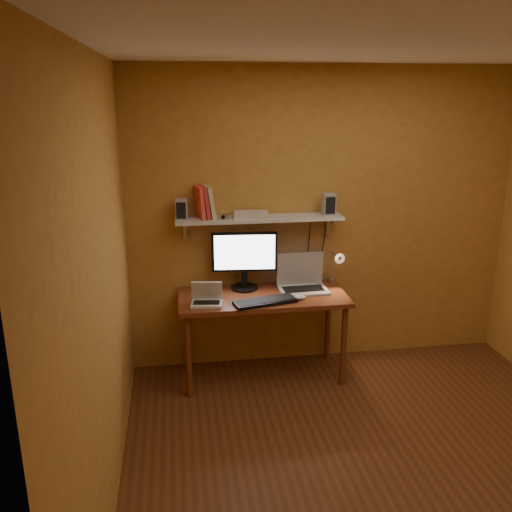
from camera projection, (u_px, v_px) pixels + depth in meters
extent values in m
cube|color=#5F3018|center=(381.00, 466.00, 3.60)|extent=(3.40, 3.20, 0.02)
cube|color=silver|center=(414.00, 44.00, 2.84)|extent=(3.40, 3.20, 0.02)
cube|color=#B58537|center=(323.00, 220.00, 4.74)|extent=(3.40, 0.02, 2.60)
cube|color=#B58537|center=(100.00, 295.00, 2.98)|extent=(0.02, 3.20, 2.60)
cube|color=brown|center=(263.00, 298.00, 4.51)|extent=(1.40, 0.60, 0.04)
cylinder|color=brown|center=(188.00, 357.00, 4.30)|extent=(0.05, 0.05, 0.71)
cylinder|color=brown|center=(344.00, 346.00, 4.48)|extent=(0.05, 0.05, 0.71)
cylinder|color=brown|center=(187.00, 332.00, 4.76)|extent=(0.05, 0.05, 0.71)
cylinder|color=brown|center=(328.00, 323.00, 4.94)|extent=(0.05, 0.05, 0.71)
cube|color=silver|center=(260.00, 218.00, 4.51)|extent=(1.40, 0.25, 0.02)
cube|color=silver|center=(185.00, 230.00, 4.56)|extent=(0.03, 0.03, 0.18)
cube|color=silver|center=(328.00, 225.00, 4.73)|extent=(0.03, 0.03, 0.18)
cylinder|color=black|center=(245.00, 288.00, 4.66)|extent=(0.25, 0.25, 0.02)
cube|color=black|center=(244.00, 278.00, 4.64)|extent=(0.06, 0.05, 0.17)
cube|color=black|center=(244.00, 252.00, 4.57)|extent=(0.55, 0.08, 0.34)
cube|color=white|center=(245.00, 252.00, 4.55)|extent=(0.51, 0.05, 0.30)
cube|color=#999BA1|center=(303.00, 290.00, 4.60)|extent=(0.41, 0.29, 0.02)
cube|color=black|center=(303.00, 289.00, 4.60)|extent=(0.35, 0.16, 0.00)
cube|color=#999BA1|center=(300.00, 268.00, 4.68)|extent=(0.41, 0.05, 0.29)
cube|color=#121538|center=(300.00, 268.00, 4.68)|extent=(0.36, 0.03, 0.24)
cube|color=silver|center=(207.00, 304.00, 4.30)|extent=(0.26, 0.20, 0.02)
cube|color=black|center=(207.00, 302.00, 4.29)|extent=(0.22, 0.12, 0.00)
cube|color=silver|center=(207.00, 290.00, 4.33)|extent=(0.25, 0.10, 0.17)
cube|color=black|center=(207.00, 290.00, 4.33)|extent=(0.22, 0.08, 0.14)
cube|color=black|center=(265.00, 302.00, 4.33)|extent=(0.53, 0.28, 0.03)
ellipsoid|color=silver|center=(300.00, 297.00, 4.41)|extent=(0.10, 0.07, 0.04)
cube|color=silver|center=(332.00, 283.00, 4.83)|extent=(0.05, 0.06, 0.08)
cylinder|color=silver|center=(332.00, 267.00, 4.79)|extent=(0.02, 0.02, 0.28)
cylinder|color=silver|center=(336.00, 254.00, 4.67)|extent=(0.01, 0.16, 0.01)
cone|color=silver|center=(338.00, 257.00, 4.59)|extent=(0.09, 0.09, 0.09)
sphere|color=#FFE0A5|center=(339.00, 258.00, 4.58)|extent=(0.04, 0.04, 0.04)
cube|color=#999BA1|center=(182.00, 209.00, 4.39)|extent=(0.11, 0.11, 0.17)
cube|color=#999BA1|center=(329.00, 204.00, 4.56)|extent=(0.10, 0.10, 0.18)
cube|color=#F24335|center=(200.00, 202.00, 4.42)|extent=(0.09, 0.19, 0.27)
cube|color=#AB2D38|center=(204.00, 202.00, 4.42)|extent=(0.10, 0.19, 0.27)
cube|color=#BBB791|center=(209.00, 202.00, 4.43)|extent=(0.11, 0.19, 0.27)
cube|color=silver|center=(223.00, 217.00, 4.40)|extent=(0.09, 0.05, 0.05)
cylinder|color=black|center=(224.00, 217.00, 4.38)|extent=(0.04, 0.02, 0.03)
cube|color=silver|center=(251.00, 215.00, 4.48)|extent=(0.30, 0.22, 0.05)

